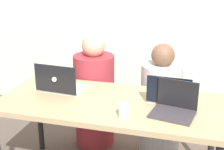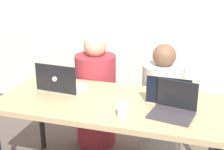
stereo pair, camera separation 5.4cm
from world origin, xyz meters
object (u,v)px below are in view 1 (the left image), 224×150
(person_on_right, at_px, (160,106))
(water_glass_right, at_px, (124,112))
(laptop_back_right, at_px, (170,96))
(laptop_back_left, at_px, (61,85))
(person_on_left, at_px, (94,97))
(laptop_front_right, at_px, (174,107))

(person_on_right, relative_size, water_glass_right, 10.08)
(laptop_back_right, xyz_separation_m, water_glass_right, (-0.27, -0.35, -0.00))
(person_on_right, bearing_deg, laptop_back_left, 29.41)
(person_on_left, distance_m, laptop_back_right, 0.95)
(laptop_front_right, height_order, laptop_back_left, laptop_back_left)
(person_on_left, distance_m, laptop_front_right, 1.09)
(person_on_left, bearing_deg, laptop_back_left, 64.01)
(laptop_front_right, distance_m, water_glass_right, 0.35)
(laptop_back_right, relative_size, laptop_front_right, 1.03)
(person_on_left, relative_size, person_on_right, 1.04)
(water_glass_right, bearing_deg, laptop_back_left, 150.84)
(person_on_right, distance_m, laptop_back_right, 0.59)
(person_on_right, bearing_deg, water_glass_right, 75.64)
(laptop_front_right, bearing_deg, laptop_back_right, 115.50)
(laptop_back_left, bearing_deg, water_glass_right, 155.39)
(laptop_back_right, xyz_separation_m, laptop_front_right, (0.05, -0.19, 0.00))
(person_on_left, height_order, laptop_front_right, person_on_left)
(person_on_left, bearing_deg, person_on_right, 166.87)
(laptop_front_right, bearing_deg, person_on_left, 150.71)
(person_on_left, relative_size, laptop_front_right, 3.47)
(person_on_right, distance_m, laptop_front_right, 0.76)
(laptop_back_right, distance_m, laptop_front_right, 0.19)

